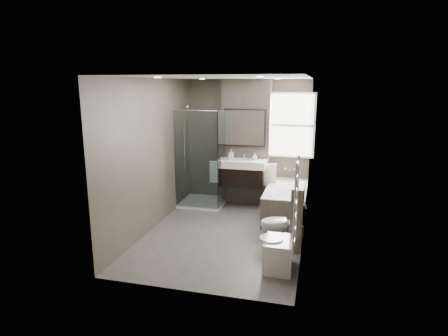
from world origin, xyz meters
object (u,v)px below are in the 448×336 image
(vanity, at_px, (242,172))
(bidet, at_px, (278,253))
(bathtub, at_px, (286,200))
(toilet, at_px, (281,224))

(vanity, bearing_deg, bidet, -67.71)
(bathtub, xyz_separation_m, toilet, (0.05, -1.33, 0.03))
(toilet, height_order, bidet, toilet)
(vanity, distance_m, toilet, 1.96)
(bathtub, height_order, toilet, toilet)
(toilet, relative_size, bidet, 1.25)
(vanity, distance_m, bidet, 2.72)
(bathtub, bearing_deg, vanity, 160.63)
(bathtub, xyz_separation_m, bidet, (0.09, -2.15, -0.09))
(bathtub, distance_m, bidet, 2.15)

